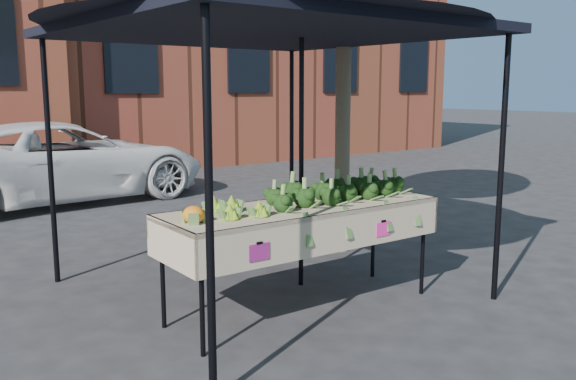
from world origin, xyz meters
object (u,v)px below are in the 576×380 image
(street_tree, at_px, (344,34))
(table, at_px, (303,258))
(vehicle, at_px, (55,55))
(canopy, at_px, (265,143))

(street_tree, bearing_deg, table, -142.50)
(table, relative_size, street_tree, 0.50)
(vehicle, height_order, street_tree, street_tree)
(vehicle, bearing_deg, street_tree, -167.20)
(table, bearing_deg, canopy, 84.77)
(table, height_order, vehicle, vehicle)
(table, height_order, canopy, canopy)
(canopy, distance_m, vehicle, 5.84)
(vehicle, relative_size, street_tree, 0.98)
(vehicle, xyz_separation_m, street_tree, (1.49, -5.14, 0.06))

